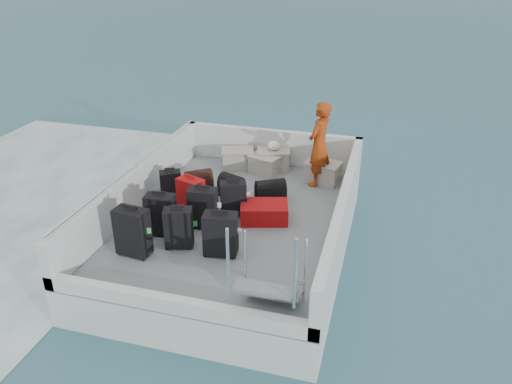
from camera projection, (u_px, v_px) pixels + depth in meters
ground at (236, 249)px, 8.48m from camera, size 160.00×160.00×0.00m
wake_foam at (0, 213)px, 9.65m from camera, size 10.00×10.00×0.00m
ferry_hull at (236, 234)px, 8.35m from camera, size 3.60×5.00×0.60m
deck at (235, 218)px, 8.21m from camera, size 3.30×4.70×0.02m
deck_fittings at (250, 209)px, 7.68m from camera, size 3.60×5.00×0.90m
suitcase_0 at (133, 232)px, 7.07m from camera, size 0.50×0.31×0.73m
suitcase_1 at (161, 215)px, 7.60m from camera, size 0.47×0.30×0.66m
suitcase_2 at (171, 186)px, 8.68m from camera, size 0.42×0.36×0.53m
suitcase_3 at (179, 228)px, 7.28m from camera, size 0.46×0.35×0.63m
suitcase_4 at (203, 208)px, 7.80m from camera, size 0.47×0.31×0.66m
suitcase_5 at (191, 195)px, 8.27m from camera, size 0.49×0.39×0.60m
suitcase_6 at (221, 235)px, 7.10m from camera, size 0.51×0.34×0.65m
suitcase_7 at (233, 199)px, 8.15m from camera, size 0.48×0.38×0.59m
suitcase_8 at (264, 212)px, 8.06m from camera, size 0.86×0.68×0.30m
duffel_0 at (199, 183)px, 9.01m from camera, size 0.56×0.52×0.32m
duffel_1 at (232, 188)px, 8.84m from camera, size 0.50×0.44×0.32m
duffel_2 at (270, 194)px, 8.64m from camera, size 0.59×0.51×0.32m
crate_0 at (238, 159)px, 9.98m from camera, size 0.69×0.57×0.36m
crate_1 at (265, 165)px, 9.75m from camera, size 0.63×0.52×0.33m
crate_2 at (273, 160)px, 9.94m from camera, size 0.69×0.55×0.37m
crate_3 at (323, 173)px, 9.36m from camera, size 0.69×0.54×0.37m
yellow_bag at (335, 171)px, 9.61m from camera, size 0.28×0.26×0.22m
white_bag at (274, 147)px, 9.82m from camera, size 0.24×0.24×0.18m
passenger at (319, 144)px, 9.01m from camera, size 0.54×0.67×1.58m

